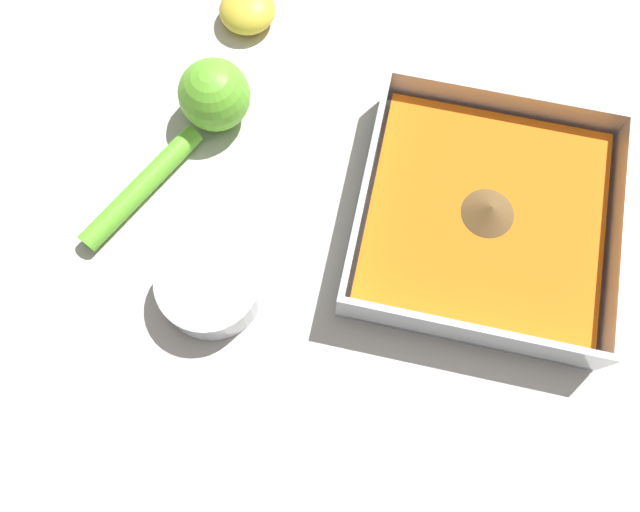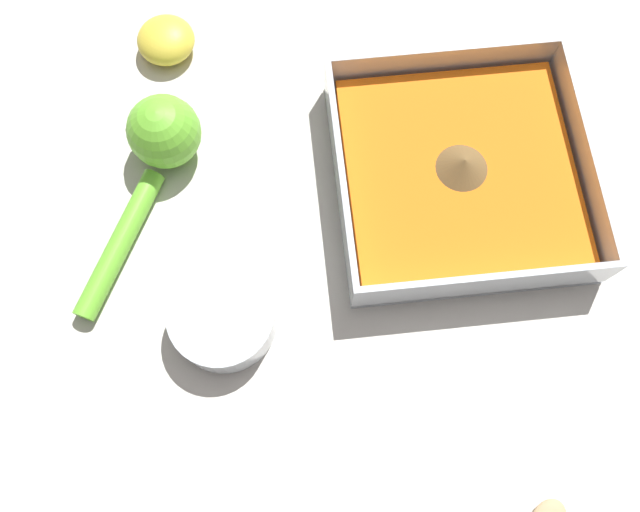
# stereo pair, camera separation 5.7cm
# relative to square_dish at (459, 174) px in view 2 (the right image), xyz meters

# --- Properties ---
(ground_plane) EXTENTS (4.00, 4.00, 0.00)m
(ground_plane) POSITION_rel_square_dish_xyz_m (-0.02, -0.04, -0.02)
(ground_plane) COLOR beige
(square_dish) EXTENTS (0.24, 0.24, 0.06)m
(square_dish) POSITION_rel_square_dish_xyz_m (0.00, 0.00, 0.00)
(square_dish) COLOR silver
(square_dish) RESTS_ON ground_plane
(spice_bowl) EXTENTS (0.10, 0.10, 0.04)m
(spice_bowl) POSITION_rel_square_dish_xyz_m (0.12, -0.24, 0.00)
(spice_bowl) COLOR silver
(spice_bowl) RESTS_ON ground_plane
(lemon_squeezer) EXTENTS (0.21, 0.13, 0.07)m
(lemon_squeezer) POSITION_rel_square_dish_xyz_m (-0.05, -0.29, 0.01)
(lemon_squeezer) COLOR #6BC633
(lemon_squeezer) RESTS_ON ground_plane
(lemon_half) EXTENTS (0.06, 0.06, 0.03)m
(lemon_half) POSITION_rel_square_dish_xyz_m (-0.19, -0.28, -0.00)
(lemon_half) COLOR yellow
(lemon_half) RESTS_ON ground_plane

